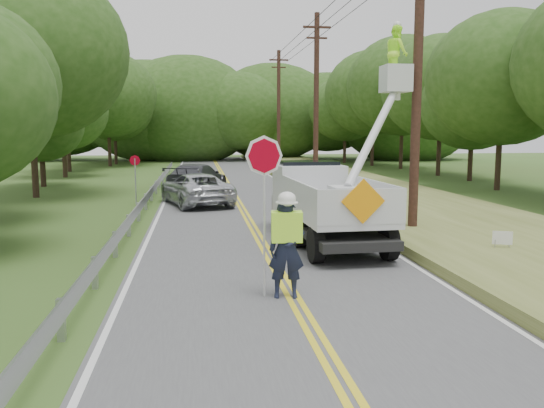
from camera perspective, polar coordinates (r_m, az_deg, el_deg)
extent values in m
plane|color=#3C4F1F|center=(8.86, 5.35, -14.86)|extent=(140.00, 140.00, 0.00)
cube|color=#4D4D4F|center=(22.31, -2.74, -1.11)|extent=(7.20, 96.00, 0.02)
cube|color=yellow|center=(22.30, -2.99, -1.08)|extent=(0.12, 96.00, 0.00)
cube|color=yellow|center=(22.32, -2.48, -1.07)|extent=(0.12, 96.00, 0.00)
cube|color=silver|center=(22.28, -11.61, -1.23)|extent=(0.12, 96.00, 0.00)
cube|color=silver|center=(22.86, 5.91, -0.89)|extent=(0.12, 96.00, 0.00)
cube|color=#A1A2A8|center=(9.73, -20.85, -11.06)|extent=(0.12, 0.14, 0.70)
cube|color=#A1A2A8|center=(12.55, -17.74, -6.74)|extent=(0.12, 0.14, 0.70)
cube|color=#A1A2A8|center=(15.44, -15.81, -4.02)|extent=(0.12, 0.14, 0.70)
cube|color=#A1A2A8|center=(18.36, -14.51, -2.15)|extent=(0.12, 0.14, 0.70)
cube|color=#A1A2A8|center=(21.31, -13.56, -0.80)|extent=(0.12, 0.14, 0.70)
cube|color=#A1A2A8|center=(24.27, -12.84, 0.23)|extent=(0.12, 0.14, 0.70)
cube|color=#A1A2A8|center=(27.23, -12.28, 1.03)|extent=(0.12, 0.14, 0.70)
cube|color=#A1A2A8|center=(30.21, -11.83, 1.67)|extent=(0.12, 0.14, 0.70)
cube|color=#A1A2A8|center=(33.19, -11.47, 2.20)|extent=(0.12, 0.14, 0.70)
cube|color=#A1A2A8|center=(36.17, -11.16, 2.64)|extent=(0.12, 0.14, 0.70)
cube|color=#A1A2A8|center=(39.15, -10.89, 3.01)|extent=(0.12, 0.14, 0.70)
cube|color=#A1A2A8|center=(42.14, -10.67, 3.33)|extent=(0.12, 0.14, 0.70)
cube|color=#A1A2A8|center=(45.13, -10.48, 3.61)|extent=(0.12, 0.14, 0.70)
cube|color=#A1A2A8|center=(23.24, -12.84, 0.53)|extent=(0.05, 48.00, 0.34)
cylinder|color=black|center=(18.39, 14.70, 12.40)|extent=(0.30, 0.30, 10.00)
cylinder|color=black|center=(32.75, 4.56, 10.40)|extent=(0.30, 0.30, 10.00)
cube|color=black|center=(33.22, 4.64, 17.65)|extent=(1.60, 0.12, 0.12)
cube|color=black|center=(33.12, 4.63, 16.63)|extent=(1.20, 0.10, 0.10)
cylinder|color=black|center=(47.50, 0.69, 9.54)|extent=(0.30, 0.30, 10.00)
cube|color=black|center=(47.83, 0.70, 14.57)|extent=(1.60, 0.12, 0.12)
cube|color=black|center=(47.76, 0.70, 13.86)|extent=(1.20, 0.10, 0.10)
cylinder|color=black|center=(26.83, 6.21, 19.86)|extent=(0.03, 43.00, 0.03)
cylinder|color=black|center=(27.00, 7.75, 19.75)|extent=(0.03, 43.00, 0.03)
cylinder|color=black|center=(27.19, 9.26, 19.64)|extent=(0.03, 43.00, 0.03)
cube|color=#576228|center=(23.95, 14.44, -0.40)|extent=(7.00, 96.00, 0.30)
cylinder|color=#332319|center=(30.33, -23.25, 4.53)|extent=(0.32, 0.32, 4.17)
ellipsoid|color=#244814|center=(30.54, -23.76, 14.12)|extent=(9.74, 9.74, 8.57)
cylinder|color=#332319|center=(36.10, -22.47, 3.37)|extent=(0.32, 0.32, 2.17)
ellipsoid|color=#244814|center=(36.03, -22.69, 7.58)|extent=(5.06, 5.06, 4.46)
cylinder|color=#332319|center=(42.76, -20.53, 4.44)|extent=(0.32, 0.32, 2.78)
ellipsoid|color=#244814|center=(42.74, -20.74, 8.98)|extent=(6.48, 6.48, 5.70)
cylinder|color=#332319|center=(48.63, -20.13, 4.66)|extent=(0.32, 0.32, 2.57)
ellipsoid|color=#244814|center=(48.59, -20.30, 8.35)|extent=(6.00, 6.00, 5.28)
cylinder|color=#332319|center=(54.40, -16.35, 5.76)|extent=(0.32, 0.32, 3.86)
ellipsoid|color=#244814|center=(54.48, -16.54, 10.72)|extent=(9.01, 9.01, 7.93)
cylinder|color=#332319|center=(58.03, -15.76, 5.60)|extent=(0.32, 0.32, 3.31)
ellipsoid|color=#244814|center=(58.05, -15.91, 9.58)|extent=(7.71, 7.71, 6.79)
cylinder|color=#332319|center=(33.91, 22.23, 4.37)|extent=(0.32, 0.32, 3.62)
ellipsoid|color=#244814|center=(33.99, 22.61, 11.83)|extent=(8.44, 8.44, 7.43)
cylinder|color=#332319|center=(39.49, 19.70, 4.39)|extent=(0.32, 0.32, 2.96)
ellipsoid|color=#244814|center=(39.49, 19.94, 9.63)|extent=(6.90, 6.90, 6.07)
cylinder|color=#332319|center=(43.33, 16.75, 5.28)|extent=(0.32, 0.32, 3.76)
ellipsoid|color=#244814|center=(43.41, 16.99, 11.35)|extent=(8.77, 8.77, 7.72)
cylinder|color=#332319|center=(50.08, 13.13, 5.91)|extent=(0.32, 0.32, 4.17)
ellipsoid|color=#244814|center=(50.21, 13.31, 11.74)|extent=(9.74, 9.74, 8.57)
cylinder|color=#332319|center=(54.17, 10.27, 5.99)|extent=(0.32, 0.32, 3.97)
ellipsoid|color=#244814|center=(54.26, 10.39, 11.12)|extent=(9.26, 9.26, 8.15)
cylinder|color=#332319|center=(58.28, 7.47, 5.78)|extent=(0.32, 0.32, 3.22)
ellipsoid|color=#244814|center=(58.29, 7.53, 9.65)|extent=(7.52, 7.52, 6.62)
ellipsoid|color=#244814|center=(66.10, -24.77, 8.74)|extent=(11.53, 8.65, 8.65)
ellipsoid|color=#244814|center=(67.67, -20.85, 8.89)|extent=(13.39, 10.04, 10.04)
ellipsoid|color=#244814|center=(66.09, -16.80, 9.10)|extent=(10.97, 8.22, 8.22)
ellipsoid|color=#244814|center=(64.65, -12.64, 9.28)|extent=(15.13, 11.35, 11.35)
ellipsoid|color=#244814|center=(64.16, -8.75, 9.39)|extent=(16.61, 12.46, 12.46)
ellipsoid|color=#244814|center=(62.56, -3.72, 9.51)|extent=(11.57, 8.68, 8.68)
ellipsoid|color=#244814|center=(66.41, 0.09, 9.41)|extent=(15.23, 11.42, 11.42)
ellipsoid|color=#244814|center=(66.79, 5.76, 9.37)|extent=(12.37, 9.27, 9.27)
ellipsoid|color=#244814|center=(66.94, 9.25, 9.30)|extent=(11.10, 8.33, 8.33)
ellipsoid|color=#244814|center=(66.56, 13.68, 9.20)|extent=(16.77, 12.58, 12.58)
imported|color=#191E33|center=(11.17, 1.52, -4.62)|extent=(0.77, 0.55, 1.99)
cube|color=#B3FC30|center=(11.08, 1.53, -2.33)|extent=(0.64, 0.43, 0.60)
ellipsoid|color=white|center=(11.00, 1.54, 0.51)|extent=(0.37, 0.37, 0.30)
cylinder|color=#B7B7B7|center=(11.12, -0.81, -2.58)|extent=(0.04, 0.04, 2.79)
cylinder|color=#A60015|center=(10.96, -0.82, 4.97)|extent=(0.77, 0.26, 0.80)
cylinder|color=black|center=(14.17, 4.54, -4.21)|extent=(0.33, 0.95, 0.94)
cylinder|color=black|center=(14.77, 11.90, -3.87)|extent=(0.33, 0.95, 0.94)
cylinder|color=black|center=(16.03, 2.82, -2.81)|extent=(0.33, 0.95, 0.94)
cylinder|color=black|center=(16.56, 9.42, -2.57)|extent=(0.33, 0.95, 0.94)
cylinder|color=black|center=(18.38, 1.17, -1.46)|extent=(0.33, 0.95, 0.94)
cylinder|color=black|center=(18.84, 7.00, -1.29)|extent=(0.33, 0.95, 0.94)
cube|color=black|center=(16.53, 5.90, -2.28)|extent=(2.27, 6.31, 0.24)
cube|color=silver|center=(15.81, 6.59, -0.96)|extent=(2.40, 4.56, 0.21)
cube|color=silver|center=(15.47, 2.70, 0.72)|extent=(0.22, 4.48, 0.88)
cube|color=silver|center=(16.09, 10.38, 0.87)|extent=(0.22, 4.48, 0.88)
cube|color=silver|center=(13.64, 9.24, -0.30)|extent=(2.24, 0.14, 0.88)
cube|color=silver|center=(18.95, 3.79, 1.38)|extent=(2.26, 1.93, 1.75)
cube|color=black|center=(19.08, 3.67, 3.33)|extent=(1.99, 1.34, 0.73)
cube|color=silver|center=(14.73, 7.79, 0.31)|extent=(0.91, 0.91, 0.78)
cube|color=silver|center=(18.13, 12.60, 12.44)|extent=(0.83, 0.83, 0.83)
imported|color=#B3FC30|center=(18.22, 12.67, 14.91)|extent=(0.62, 0.80, 1.65)
cube|color=#FF980B|center=(13.56, 9.34, 0.28)|extent=(1.10, 0.08, 1.10)
imported|color=silver|center=(25.45, -7.82, 1.55)|extent=(3.71, 5.59, 1.43)
imported|color=#3D3E44|center=(30.31, -7.73, 2.65)|extent=(3.73, 5.83, 1.57)
cylinder|color=#A1A2A8|center=(26.05, -13.84, 2.26)|extent=(0.06, 0.06, 2.12)
cylinder|color=#A60015|center=(25.98, -13.91, 4.37)|extent=(0.48, 0.08, 0.48)
cube|color=white|center=(15.90, 22.59, -3.23)|extent=(0.48, 0.22, 0.35)
cylinder|color=#A1A2A8|center=(15.86, 21.90, -4.34)|extent=(0.02, 0.02, 0.50)
cylinder|color=#A1A2A8|center=(16.06, 23.16, -4.26)|extent=(0.02, 0.02, 0.50)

